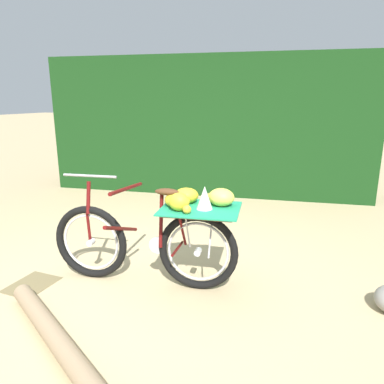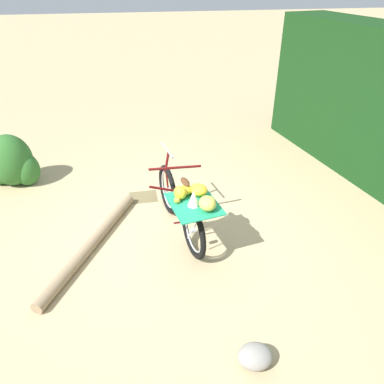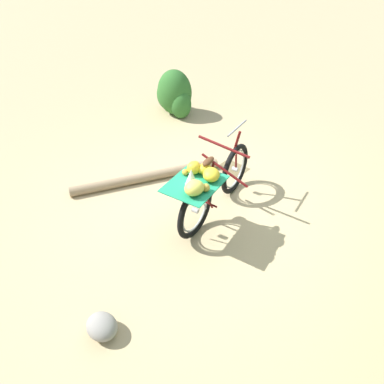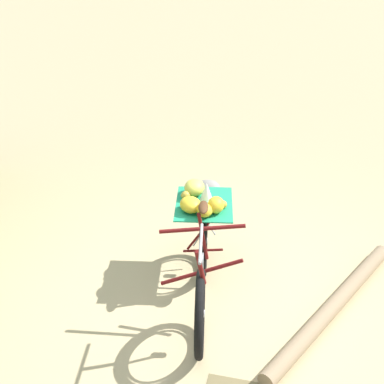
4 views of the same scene
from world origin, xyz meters
The scene contains 5 objects.
ground_plane centered at (0.00, 0.00, 0.00)m, with size 60.00×60.00×0.00m, color tan.
foliage_hedge centered at (3.61, 0.64, 1.21)m, with size 5.70×0.90×2.41m, color #143814.
bicycle centered at (0.08, -0.13, 0.51)m, with size 0.80×1.80×1.03m.
fallen_log centered at (-1.15, -0.16, 0.07)m, with size 0.14×0.14×2.25m, color #937A5B.
leaf_litter_patch centered at (-0.40, 0.97, 0.00)m, with size 0.44×0.36×0.01m, color olive.
Camera 1 is at (-2.65, -1.59, 1.72)m, focal length 33.60 mm.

